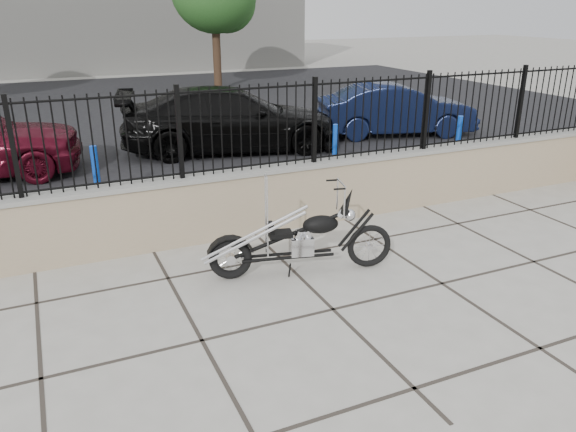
{
  "coord_description": "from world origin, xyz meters",
  "views": [
    {
      "loc": [
        -2.69,
        -4.76,
        3.18
      ],
      "look_at": [
        0.03,
        1.29,
        0.66
      ],
      "focal_mm": 35.0,
      "sensor_mm": 36.0,
      "label": 1
    }
  ],
  "objects": [
    {
      "name": "car_blue",
      "position": [
        5.71,
        7.18,
        0.65
      ],
      "size": [
        4.17,
        2.39,
        1.3
      ],
      "primitive_type": "imported",
      "rotation": [
        0.0,
        0.0,
        1.3
      ],
      "color": "black",
      "rests_on": "parking_lot"
    },
    {
      "name": "bollard_a",
      "position": [
        -1.91,
        4.87,
        0.48
      ],
      "size": [
        0.15,
        0.15,
        0.97
      ],
      "primitive_type": "cylinder",
      "rotation": [
        0.0,
        0.0,
        0.36
      ],
      "color": "blue",
      "rests_on": "ground_plane"
    },
    {
      "name": "chopper_motorcycle",
      "position": [
        0.03,
        0.99,
        0.66
      ],
      "size": [
        2.24,
        0.89,
        1.32
      ],
      "primitive_type": null,
      "rotation": [
        0.0,
        0.0,
        -0.23
      ],
      "color": "black",
      "rests_on": "ground_plane"
    },
    {
      "name": "iron_fence",
      "position": [
        0.0,
        2.5,
        1.56
      ],
      "size": [
        14.0,
        0.08,
        1.2
      ],
      "primitive_type": "cube",
      "color": "black",
      "rests_on": "retaining_wall"
    },
    {
      "name": "retaining_wall",
      "position": [
        0.0,
        2.5,
        0.48
      ],
      "size": [
        14.0,
        0.36,
        0.96
      ],
      "primitive_type": "cube",
      "color": "gray",
      "rests_on": "ground_plane"
    },
    {
      "name": "bollard_c",
      "position": [
        5.37,
        4.37,
        0.5
      ],
      "size": [
        0.13,
        0.13,
        0.99
      ],
      "primitive_type": "cylinder",
      "rotation": [
        0.0,
        0.0,
        0.07
      ],
      "color": "#0D1ACA",
      "rests_on": "ground_plane"
    },
    {
      "name": "bollard_b",
      "position": [
        2.62,
        4.76,
        0.49
      ],
      "size": [
        0.15,
        0.15,
        0.97
      ],
      "primitive_type": "cylinder",
      "rotation": [
        0.0,
        0.0,
        -0.4
      ],
      "color": "#0D37D0",
      "rests_on": "ground_plane"
    },
    {
      "name": "ground_plane",
      "position": [
        0.0,
        0.0,
        0.0
      ],
      "size": [
        90.0,
        90.0,
        0.0
      ],
      "primitive_type": "plane",
      "color": "#99968E",
      "rests_on": "ground"
    },
    {
      "name": "car_black",
      "position": [
        1.35,
        7.37,
        0.72
      ],
      "size": [
        5.25,
        2.97,
        1.44
      ],
      "primitive_type": "imported",
      "rotation": [
        0.0,
        0.0,
        1.37
      ],
      "color": "black",
      "rests_on": "parking_lot"
    },
    {
      "name": "parking_lot",
      "position": [
        0.0,
        12.5,
        0.0
      ],
      "size": [
        30.0,
        30.0,
        0.0
      ],
      "primitive_type": "plane",
      "color": "black",
      "rests_on": "ground"
    }
  ]
}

